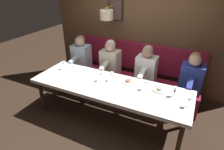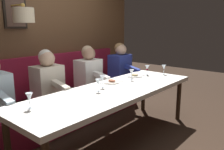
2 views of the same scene
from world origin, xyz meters
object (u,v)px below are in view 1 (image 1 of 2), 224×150
diner_nearest (192,75)px  diner_middle (110,59)px  diner_near (146,66)px  wine_glass_4 (175,90)px  wine_glass_2 (112,75)px  wine_glass_3 (189,100)px  diner_far (81,53)px  wine_glass_1 (64,64)px  wine_glass_5 (145,83)px  wine_glass_0 (101,75)px  dining_table (109,88)px

diner_nearest → diner_middle: (0.00, 1.67, 0.00)m
diner_near → wine_glass_4: bearing=-137.8°
wine_glass_2 → diner_near: bearing=-31.2°
wine_glass_3 → wine_glass_4: (0.19, 0.23, -0.00)m
diner_near → wine_glass_2: diner_near is taller
diner_far → wine_glass_3: (-0.93, -2.47, 0.04)m
wine_glass_1 → wine_glass_5: 1.70m
diner_nearest → wine_glass_1: size_ratio=4.82×
diner_middle → wine_glass_2: 0.81m
diner_nearest → wine_glass_5: bearing=138.4°
diner_middle → wine_glass_5: (-0.75, -1.01, 0.04)m
diner_middle → wine_glass_2: bearing=-152.1°
wine_glass_0 → wine_glass_3: 1.51m
dining_table → wine_glass_5: (0.13, -0.60, 0.18)m
diner_near → diner_nearest: bearing=-90.0°
diner_far → wine_glass_4: (-0.74, -2.24, 0.04)m
wine_glass_3 → wine_glass_5: same height
dining_table → wine_glass_4: size_ratio=16.98×
diner_far → wine_glass_0: bearing=-129.7°
diner_middle → wine_glass_1: bearing=135.4°
diner_nearest → diner_near: (0.00, 0.86, 0.00)m
diner_nearest → wine_glass_1: bearing=106.6°
diner_nearest → wine_glass_5: (-0.75, 0.66, 0.04)m
wine_glass_0 → wine_glass_4: bearing=-87.0°
wine_glass_1 → wine_glass_5: size_ratio=1.00×
diner_far → wine_glass_0: diner_far is taller
diner_middle → wine_glass_1: (-0.70, 0.69, 0.04)m
diner_nearest → wine_glass_1: 2.47m
dining_table → diner_nearest: diner_nearest is taller
wine_glass_0 → wine_glass_4: size_ratio=1.00×
diner_near → wine_glass_2: 0.83m
dining_table → wine_glass_4: (0.15, -1.07, 0.18)m
wine_glass_1 → wine_glass_4: size_ratio=1.00×
diner_middle → wine_glass_0: 0.83m
dining_table → diner_middle: size_ratio=3.52×
dining_table → wine_glass_1: 1.13m
dining_table → wine_glass_3: bearing=-92.1°
wine_glass_0 → wine_glass_2: same height
wine_glass_3 → diner_nearest: bearing=2.2°
diner_nearest → wine_glass_2: 1.48m
wine_glass_5 → diner_middle: bearing=53.4°
wine_glass_2 → diner_middle: bearing=27.9°
dining_table → wine_glass_1: bearing=80.9°
wine_glass_1 → wine_glass_2: (-0.01, -1.07, 0.00)m
dining_table → wine_glass_5: wine_glass_5 is taller
diner_middle → wine_glass_1: size_ratio=4.82×
diner_middle → wine_glass_2: size_ratio=4.82×
diner_nearest → diner_middle: 1.67m
wine_glass_2 → wine_glass_1: bearing=89.6°
diner_middle → diner_far: size_ratio=1.00×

